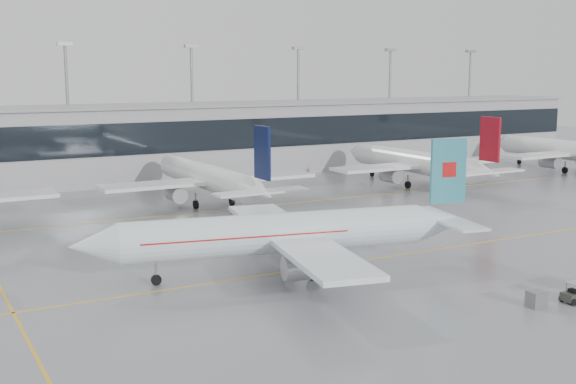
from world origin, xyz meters
TOP-DOWN VIEW (x-y plane):
  - ground at (0.00, 0.00)m, footprint 320.00×320.00m
  - taxi_line_main at (0.00, 0.00)m, footprint 120.00×0.25m
  - taxi_line_north at (0.00, 30.00)m, footprint 120.00×0.25m
  - terminal at (0.00, 62.00)m, footprint 180.00×15.00m
  - terminal_glass at (0.00, 54.45)m, footprint 180.00×0.20m
  - terminal_roof at (0.00, 62.00)m, footprint 182.00×16.00m
  - light_masts at (0.00, 68.00)m, footprint 156.40×1.00m
  - air_canada_jet at (-6.69, -0.63)m, footprint 36.75×29.85m
  - parked_jet_c at (-0.00, 33.69)m, footprint 29.64×36.96m
  - parked_jet_d at (35.00, 33.69)m, footprint 29.64×36.96m
  - parked_jet_e at (70.00, 33.69)m, footprint 29.64×36.96m
  - baggage_tug at (8.91, -18.41)m, footprint 3.29×1.42m
  - gse_unit at (5.29, -17.81)m, footprint 1.35×1.27m

SIDE VIEW (x-z plane):
  - ground at x=0.00m, z-range 0.00..0.00m
  - taxi_line_main at x=0.00m, z-range 0.00..0.01m
  - taxi_line_north at x=0.00m, z-range 0.00..0.01m
  - baggage_tug at x=8.91m, z-range -0.23..1.36m
  - gse_unit at x=5.29m, z-range 0.00..1.25m
  - air_canada_jet at x=-6.69m, z-range -2.12..9.51m
  - parked_jet_c at x=0.00m, z-range -2.15..9.57m
  - parked_jet_d at x=35.00m, z-range -2.15..9.57m
  - parked_jet_e at x=70.00m, z-range -2.15..9.57m
  - terminal at x=0.00m, z-range 0.00..12.00m
  - terminal_glass at x=0.00m, z-range 5.00..10.00m
  - terminal_roof at x=0.00m, z-range 12.00..12.40m
  - light_masts at x=0.00m, z-range 2.04..24.64m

